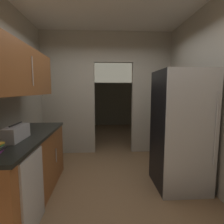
# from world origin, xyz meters

# --- Properties ---
(ground) EXTENTS (20.00, 20.00, 0.00)m
(ground) POSITION_xyz_m (0.00, 0.00, 0.00)
(ground) COLOR brown
(kitchen_overhead_slab) EXTENTS (3.40, 7.59, 0.06)m
(kitchen_overhead_slab) POSITION_xyz_m (0.00, 0.54, 2.86)
(kitchen_overhead_slab) COLOR silver
(kitchen_partition) EXTENTS (3.00, 0.12, 2.83)m
(kitchen_partition) POSITION_xyz_m (-0.05, 1.79, 1.51)
(kitchen_partition) COLOR #ADA899
(kitchen_partition) RESTS_ON ground
(adjoining_room_shell) EXTENTS (3.00, 3.50, 2.83)m
(adjoining_room_shell) POSITION_xyz_m (0.00, 4.04, 1.41)
(adjoining_room_shell) COLOR gray
(adjoining_room_shell) RESTS_ON ground
(refrigerator) EXTENTS (0.73, 0.77, 1.79)m
(refrigerator) POSITION_xyz_m (1.08, 0.14, 0.90)
(refrigerator) COLOR black
(refrigerator) RESTS_ON ground
(lower_cabinet_run) EXTENTS (0.66, 1.90, 0.91)m
(lower_cabinet_run) POSITION_xyz_m (-1.17, -0.11, 0.45)
(lower_cabinet_run) COLOR brown
(lower_cabinet_run) RESTS_ON ground
(dishwasher) EXTENTS (0.02, 0.56, 0.85)m
(dishwasher) POSITION_xyz_m (-0.85, -0.64, 0.42)
(dishwasher) COLOR #B7BABC
(dishwasher) RESTS_ON ground
(upper_cabinet_counterside) EXTENTS (0.36, 1.71, 0.61)m
(upper_cabinet_counterside) POSITION_xyz_m (-1.17, -0.11, 1.74)
(upper_cabinet_counterside) COLOR brown
(boombox) EXTENTS (0.16, 0.43, 0.20)m
(boombox) POSITION_xyz_m (-1.14, -0.32, 0.99)
(boombox) COLOR #B2B2B7
(boombox) RESTS_ON lower_cabinet_run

